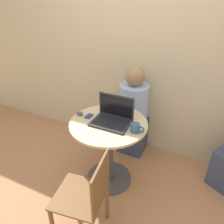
{
  "coord_description": "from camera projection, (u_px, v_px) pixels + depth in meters",
  "views": [
    {
      "loc": [
        0.82,
        -1.66,
        1.94
      ],
      "look_at": [
        0.02,
        0.05,
        0.87
      ],
      "focal_mm": 35.0,
      "sensor_mm": 36.0,
      "label": 1
    }
  ],
  "objects": [
    {
      "name": "round_table",
      "position": [
        109.0,
        143.0,
        2.31
      ],
      "size": [
        0.79,
        0.79,
        0.77
      ],
      "color": "#4C4C51",
      "rests_on": "ground_plane"
    },
    {
      "name": "person_seated",
      "position": [
        134.0,
        117.0,
        2.82
      ],
      "size": [
        0.35,
        0.55,
        1.18
      ],
      "color": "#3D4766",
      "rests_on": "ground_plane"
    },
    {
      "name": "chair_empty",
      "position": [
        87.0,
        198.0,
        1.78
      ],
      "size": [
        0.45,
        0.45,
        0.85
      ],
      "color": "brown",
      "rests_on": "ground_plane"
    },
    {
      "name": "computer_mouse",
      "position": [
        80.0,
        113.0,
        2.31
      ],
      "size": [
        0.08,
        0.05,
        0.04
      ],
      "color": "#4C4C51",
      "rests_on": "round_table"
    },
    {
      "name": "laptop",
      "position": [
        113.0,
        117.0,
        2.17
      ],
      "size": [
        0.38,
        0.27,
        0.26
      ],
      "color": "#2D2D33",
      "rests_on": "round_table"
    },
    {
      "name": "cell_phone",
      "position": [
        89.0,
        116.0,
        2.28
      ],
      "size": [
        0.06,
        0.09,
        0.02
      ],
      "color": "navy",
      "rests_on": "round_table"
    },
    {
      "name": "coffee_cup",
      "position": [
        136.0,
        128.0,
        2.03
      ],
      "size": [
        0.14,
        0.09,
        0.08
      ],
      "color": "#335684",
      "rests_on": "round_table"
    },
    {
      "name": "back_wall",
      "position": [
        138.0,
        51.0,
        2.56
      ],
      "size": [
        7.0,
        0.05,
        2.6
      ],
      "color": "beige",
      "rests_on": "ground_plane"
    },
    {
      "name": "ground_plane",
      "position": [
        109.0,
        178.0,
        2.56
      ],
      "size": [
        12.0,
        12.0,
        0.0
      ],
      "primitive_type": "plane",
      "color": "tan"
    }
  ]
}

